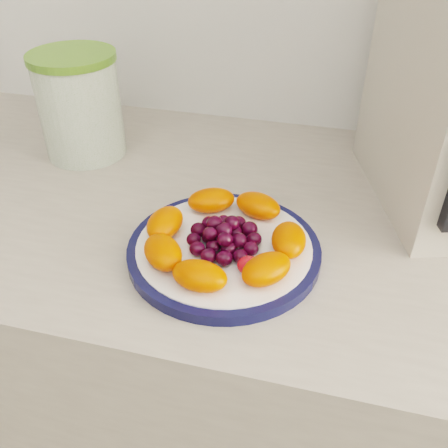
# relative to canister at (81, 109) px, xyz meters

# --- Properties ---
(counter) EXTENTS (3.50, 0.60, 0.90)m
(counter) POSITION_rel_canister_xyz_m (0.34, -0.09, -0.53)
(counter) COLOR #ACA08F
(counter) RESTS_ON floor
(cabinet_face) EXTENTS (3.48, 0.58, 0.84)m
(cabinet_face) POSITION_rel_canister_xyz_m (0.34, -0.09, -0.56)
(cabinet_face) COLOR #9E8052
(cabinet_face) RESTS_ON floor
(plate_rim) EXTENTS (0.25, 0.25, 0.01)m
(plate_rim) POSITION_rel_canister_xyz_m (0.30, -0.21, -0.07)
(plate_rim) COLOR #0D1037
(plate_rim) RESTS_ON counter
(plate_face) EXTENTS (0.23, 0.23, 0.02)m
(plate_face) POSITION_rel_canister_xyz_m (0.30, -0.21, -0.07)
(plate_face) COLOR white
(plate_face) RESTS_ON counter
(canister) EXTENTS (0.17, 0.17, 0.16)m
(canister) POSITION_rel_canister_xyz_m (0.00, 0.00, 0.00)
(canister) COLOR #2C5A0D
(canister) RESTS_ON counter
(canister_lid) EXTENTS (0.18, 0.18, 0.01)m
(canister_lid) POSITION_rel_canister_xyz_m (0.00, 0.00, 0.09)
(canister_lid) COLOR #568228
(canister_lid) RESTS_ON canister
(fruit_plate) EXTENTS (0.21, 0.21, 0.03)m
(fruit_plate) POSITION_rel_canister_xyz_m (0.30, -0.22, -0.05)
(fruit_plate) COLOR #E93A00
(fruit_plate) RESTS_ON plate_face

